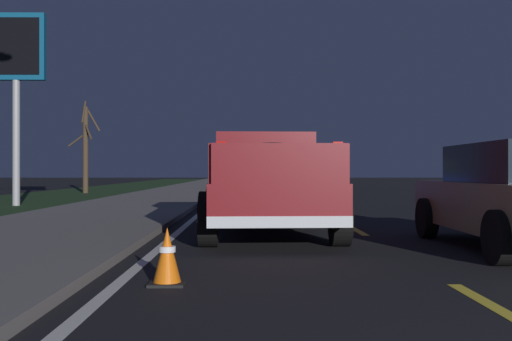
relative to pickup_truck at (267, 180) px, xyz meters
The scene contains 10 objects.
ground 17.76m from the pickup_truck, ahead, with size 144.00×144.00×0.00m, color black.
sidewalk_shoulder 18.10m from the pickup_truck, 12.61° to the left, with size 108.00×4.00×0.12m, color slate.
grass_verge 19.81m from the pickup_truck, 26.89° to the left, with size 108.00×6.00×0.01m, color #1E3819.
lane_markings 19.55m from the pickup_truck, ahead, with size 108.00×3.54×0.01m.
pickup_truck is the anchor object (origin of this frame).
sedan_blue 9.09m from the pickup_truck, ahead, with size 4.44×2.08×1.54m.
sedan_red 26.72m from the pickup_truck, ahead, with size 4.40×2.03×1.54m.
gas_price_sign 12.49m from the pickup_truck, 42.12° to the left, with size 0.27×1.90×6.33m.
bare_tree_far 21.80m from the pickup_truck, 23.71° to the left, with size 1.29×1.67×4.74m.
traffic_cone_near 5.05m from the pickup_truck, 166.85° to the left, with size 0.36×0.36×0.58m.
Camera 1 is at (-1.55, 2.06, 1.15)m, focal length 42.00 mm.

